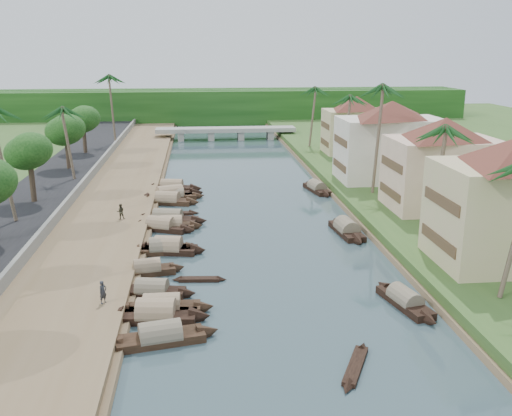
{
  "coord_description": "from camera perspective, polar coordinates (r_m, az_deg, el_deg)",
  "views": [
    {
      "loc": [
        -5.73,
        -42.91,
        17.8
      ],
      "look_at": [
        0.05,
        13.09,
        2.0
      ],
      "focal_mm": 40.0,
      "sensor_mm": 36.0,
      "label": 1
    }
  ],
  "objects": [
    {
      "name": "tree_3",
      "position": [
        66.91,
        -21.75,
        5.2
      ],
      "size": [
        4.52,
        4.52,
        7.49
      ],
      "color": "#483629",
      "rests_on": "ground"
    },
    {
      "name": "tree_6",
      "position": [
        78.69,
        16.5,
        7.08
      ],
      "size": [
        4.57,
        4.57,
        7.7
      ],
      "color": "#483629",
      "rests_on": "ground"
    },
    {
      "name": "canoe_1",
      "position": [
        45.79,
        -5.69,
        -7.15
      ],
      "size": [
        4.44,
        1.08,
        0.71
      ],
      "rotation": [
        0.0,
        0.0,
        -0.09
      ],
      "color": "black",
      "rests_on": "ground"
    },
    {
      "name": "sampan_9",
      "position": [
        60.99,
        -8.81,
        -1.08
      ],
      "size": [
        8.84,
        3.51,
        2.2
      ],
      "rotation": [
        0.0,
        0.0,
        -0.22
      ],
      "color": "black",
      "rests_on": "ground"
    },
    {
      "name": "sampan_5",
      "position": [
        52.11,
        -8.74,
        -4.0
      ],
      "size": [
        7.24,
        3.01,
        2.25
      ],
      "rotation": [
        0.0,
        0.0,
        -0.19
      ],
      "color": "black",
      "rests_on": "ground"
    },
    {
      "name": "tree_4",
      "position": [
        84.47,
        -18.49,
        7.34
      ],
      "size": [
        4.87,
        4.87,
        7.41
      ],
      "color": "#483629",
      "rests_on": "ground"
    },
    {
      "name": "palm_3",
      "position": [
        84.65,
        9.16,
        10.81
      ],
      "size": [
        3.2,
        3.2,
        11.49
      ],
      "color": "brown",
      "rests_on": "ground"
    },
    {
      "name": "sampan_16",
      "position": [
        73.94,
        6.11,
        1.98
      ],
      "size": [
        3.01,
        8.17,
        1.99
      ],
      "rotation": [
        0.0,
        0.0,
        1.77
      ],
      "color": "black",
      "rests_on": "ground"
    },
    {
      "name": "tree_5",
      "position": [
        96.83,
        -16.92,
        8.42
      ],
      "size": [
        4.91,
        4.91,
        7.39
      ],
      "color": "#483629",
      "rests_on": "ground"
    },
    {
      "name": "sampan_4",
      "position": [
        47.55,
        -10.82,
        -6.08
      ],
      "size": [
        6.41,
        2.41,
        1.84
      ],
      "rotation": [
        0.0,
        0.0,
        0.17
      ],
      "color": "black",
      "rests_on": "ground"
    },
    {
      "name": "palm_1",
      "position": [
        53.92,
        18.08,
        7.4
      ],
      "size": [
        3.2,
        3.2,
        11.33
      ],
      "color": "brown",
      "rests_on": "ground"
    },
    {
      "name": "treeline",
      "position": [
        143.69,
        -3.64,
        10.14
      ],
      "size": [
        120.0,
        14.0,
        8.0
      ],
      "color": "#11370F",
      "rests_on": "ground"
    },
    {
      "name": "sampan_14",
      "position": [
        42.62,
        14.67,
        -8.96
      ],
      "size": [
        3.07,
        7.74,
        1.89
      ],
      "rotation": [
        0.0,
        0.0,
        1.8
      ],
      "color": "black",
      "rests_on": "ground"
    },
    {
      "name": "sampan_3",
      "position": [
        43.54,
        -10.35,
        -8.14
      ],
      "size": [
        6.97,
        2.68,
        1.89
      ],
      "rotation": [
        0.0,
        0.0,
        -0.19
      ],
      "color": "black",
      "rests_on": "ground"
    },
    {
      "name": "canoe_0",
      "position": [
        34.63,
        9.91,
        -15.33
      ],
      "size": [
        3.27,
        5.64,
        0.78
      ],
      "rotation": [
        0.0,
        0.0,
        1.12
      ],
      "color": "black",
      "rests_on": "ground"
    },
    {
      "name": "palm_8",
      "position": [
        105.02,
        -14.32,
        12.51
      ],
      "size": [
        3.2,
        3.2,
        13.31
      ],
      "color": "brown",
      "rests_on": "ground"
    },
    {
      "name": "sampan_7",
      "position": [
        58.56,
        -9.5,
        -1.82
      ],
      "size": [
        7.73,
        4.4,
        2.07
      ],
      "rotation": [
        0.0,
        0.0,
        -0.39
      ],
      "color": "black",
      "rests_on": "ground"
    },
    {
      "name": "sampan_1",
      "position": [
        39.84,
        -9.95,
        -10.45
      ],
      "size": [
        7.74,
        2.59,
        2.26
      ],
      "rotation": [
        0.0,
        0.0,
        -0.11
      ],
      "color": "black",
      "rests_on": "ground"
    },
    {
      "name": "sampan_15",
      "position": [
        57.41,
        9.06,
        -2.15
      ],
      "size": [
        2.49,
        8.41,
        2.22
      ],
      "rotation": [
        0.0,
        0.0,
        1.67
      ],
      "color": "black",
      "rests_on": "ground"
    },
    {
      "name": "left_bank",
      "position": [
        66.08,
        -14.62,
        -0.11
      ],
      "size": [
        10.0,
        180.0,
        0.8
      ],
      "primitive_type": "cube",
      "color": "brown",
      "rests_on": "ground"
    },
    {
      "name": "palm_6",
      "position": [
        76.65,
        -18.37,
        9.29
      ],
      "size": [
        3.2,
        3.2,
        10.67
      ],
      "color": "brown",
      "rests_on": "ground"
    },
    {
      "name": "sampan_0",
      "position": [
        36.99,
        -9.53,
        -12.6
      ],
      "size": [
        7.84,
        3.04,
        2.05
      ],
      "rotation": [
        0.0,
        0.0,
        0.2
      ],
      "color": "black",
      "rests_on": "ground"
    },
    {
      "name": "person_far",
      "position": [
        60.27,
        -13.4,
        -0.35
      ],
      "size": [
        0.91,
        0.78,
        1.62
      ],
      "primitive_type": "imported",
      "rotation": [
        0.0,
        0.0,
        3.38
      ],
      "color": "#323023",
      "rests_on": "left_bank"
    },
    {
      "name": "ground",
      "position": [
        46.81,
        1.59,
        -6.68
      ],
      "size": [
        220.0,
        220.0,
        0.0
      ],
      "primitive_type": "plane",
      "color": "#33464C",
      "rests_on": "ground"
    },
    {
      "name": "sampan_2",
      "position": [
        40.8,
        -9.39,
        -9.78
      ],
      "size": [
        7.47,
        1.78,
        2.0
      ],
      "rotation": [
        0.0,
        0.0,
        -0.01
      ],
      "color": "black",
      "rests_on": "ground"
    },
    {
      "name": "retaining_wall",
      "position": [
        66.62,
        -18.24,
        0.58
      ],
      "size": [
        0.4,
        180.0,
        1.1
      ],
      "primitive_type": "cube",
      "color": "slate",
      "rests_on": "left_bank"
    },
    {
      "name": "person_near",
      "position": [
        41.04,
        -15.06,
        -8.12
      ],
      "size": [
        0.69,
        0.7,
        1.63
      ],
      "primitive_type": "imported",
      "rotation": [
        0.0,
        0.0,
        0.83
      ],
      "color": "#26282D",
      "rests_on": "left_bank"
    },
    {
      "name": "building_distant",
      "position": [
        95.23,
        9.93,
        8.26
      ],
      "size": [
        12.62,
        12.62,
        9.2
      ],
      "color": "tan",
      "rests_on": "right_bank"
    },
    {
      "name": "building_far",
      "position": [
        75.96,
        13.26,
        6.62
      ],
      "size": [
        15.59,
        15.59,
        10.2
      ],
      "color": "silver",
      "rests_on": "right_bank"
    },
    {
      "name": "sampan_8",
      "position": [
        58.72,
        -8.46,
        -1.72
      ],
      "size": [
        6.61,
        1.9,
        2.06
      ],
      "rotation": [
        0.0,
        0.0,
        -0.02
      ],
      "color": "black",
      "rests_on": "ground"
    },
    {
      "name": "sampan_12",
      "position": [
        70.42,
        -8.33,
        1.21
      ],
      "size": [
        8.01,
        1.75,
        1.94
      ],
      "rotation": [
        0.0,
        0.0,
        0.02
      ],
      "color": "black",
      "rests_on": "ground"
    },
    {
      "name": "palm_2",
      "position": [
        67.59,
        12.23,
        11.55
      ],
      "size": [
        3.2,
        3.2,
        14.03
      ],
      "color": "brown",
      "rests_on": "ground"
    },
    {
      "name": "bridge",
      "position": [
        116.17,
        -3.04,
        7.7
      ],
      "size": [
        28.0,
        4.0,
        2.4
      ],
      "color": "gray",
      "rests_on": "ground"
    },
    {
      "name": "road",
      "position": [
        67.84,
        -21.74,
        -0.06
      ],
      "size": [
        8.0,
        180.0,
        1.4
      ],
      "primitive_type": "cube",
      "color": "black",
      "rests_on": "ground"
    },
    {
      "name": "right_bank",
      "position": [
        69.75,
        15.07,
        0.85
      ],
      "size": [
        16.0,
        180.0,
        1.2
      ],
      "primitive_type": "cube",
      "color": "#335421",
      "rests_on": "ground"
    },
    {
      "name": "sampan_6",
      "position": [
        52.13,
        -9.29,
        -4.02
      ],
      "size": [
        7.1,
        2.09,
        2.12
      ],
      "rotation": [
        0.0,
        0.0,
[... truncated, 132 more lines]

